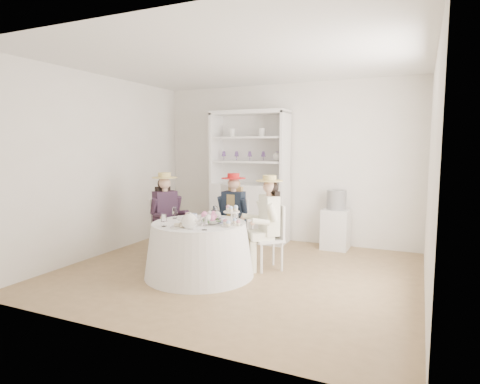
% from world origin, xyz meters
% --- Properties ---
extents(ground, '(4.50, 4.50, 0.00)m').
position_xyz_m(ground, '(0.00, 0.00, 0.00)').
color(ground, olive).
rests_on(ground, ground).
extents(ceiling, '(4.50, 4.50, 0.00)m').
position_xyz_m(ceiling, '(0.00, 0.00, 2.70)').
color(ceiling, white).
rests_on(ceiling, wall_back).
extents(wall_back, '(4.50, 0.00, 4.50)m').
position_xyz_m(wall_back, '(0.00, 2.00, 1.35)').
color(wall_back, white).
rests_on(wall_back, ground).
extents(wall_front, '(4.50, 0.00, 4.50)m').
position_xyz_m(wall_front, '(0.00, -2.00, 1.35)').
color(wall_front, white).
rests_on(wall_front, ground).
extents(wall_left, '(0.00, 4.50, 4.50)m').
position_xyz_m(wall_left, '(-2.25, 0.00, 1.35)').
color(wall_left, white).
rests_on(wall_left, ground).
extents(wall_right, '(0.00, 4.50, 4.50)m').
position_xyz_m(wall_right, '(2.25, 0.00, 1.35)').
color(wall_right, white).
rests_on(wall_right, ground).
extents(tea_table, '(1.39, 1.39, 0.68)m').
position_xyz_m(tea_table, '(-0.39, -0.31, 0.34)').
color(tea_table, white).
rests_on(tea_table, ground).
extents(hutch, '(1.52, 1.00, 2.24)m').
position_xyz_m(hutch, '(-0.54, 1.72, 0.80)').
color(hutch, silver).
rests_on(hutch, ground).
extents(side_table, '(0.42, 0.42, 0.64)m').
position_xyz_m(side_table, '(0.94, 1.75, 0.32)').
color(side_table, silver).
rests_on(side_table, ground).
extents(hatbox, '(0.37, 0.37, 0.31)m').
position_xyz_m(hatbox, '(0.94, 1.75, 0.80)').
color(hatbox, black).
rests_on(hatbox, side_table).
extents(guest_left, '(0.54, 0.50, 1.27)m').
position_xyz_m(guest_left, '(-1.20, 0.14, 0.72)').
color(guest_left, silver).
rests_on(guest_left, ground).
extents(guest_mid, '(0.45, 0.47, 1.25)m').
position_xyz_m(guest_mid, '(-0.35, 0.62, 0.71)').
color(guest_mid, silver).
rests_on(guest_mid, ground).
extents(guest_right, '(0.54, 0.53, 1.27)m').
position_xyz_m(guest_right, '(0.32, 0.28, 0.71)').
color(guest_right, silver).
rests_on(guest_right, ground).
extents(spare_chair, '(0.60, 0.60, 1.04)m').
position_xyz_m(spare_chair, '(-0.55, 1.07, 0.56)').
color(spare_chair, silver).
rests_on(spare_chair, ground).
extents(teacup_a, '(0.10, 0.10, 0.07)m').
position_xyz_m(teacup_a, '(-0.57, -0.12, 0.72)').
color(teacup_a, white).
rests_on(teacup_a, tea_table).
extents(teacup_b, '(0.07, 0.07, 0.06)m').
position_xyz_m(teacup_b, '(-0.39, -0.01, 0.72)').
color(teacup_b, white).
rests_on(teacup_b, tea_table).
extents(teacup_c, '(0.10, 0.10, 0.07)m').
position_xyz_m(teacup_c, '(-0.10, -0.23, 0.72)').
color(teacup_c, white).
rests_on(teacup_c, tea_table).
extents(flower_bowl, '(0.25, 0.25, 0.06)m').
position_xyz_m(flower_bowl, '(-0.19, -0.32, 0.71)').
color(flower_bowl, white).
rests_on(flower_bowl, tea_table).
extents(flower_arrangement, '(0.21, 0.21, 0.08)m').
position_xyz_m(flower_arrangement, '(-0.20, -0.37, 0.78)').
color(flower_arrangement, pink).
rests_on(flower_arrangement, tea_table).
extents(table_teapot, '(0.27, 0.19, 0.20)m').
position_xyz_m(table_teapot, '(-0.29, -0.68, 0.77)').
color(table_teapot, white).
rests_on(table_teapot, tea_table).
extents(sandwich_plate, '(0.29, 0.29, 0.06)m').
position_xyz_m(sandwich_plate, '(-0.41, -0.66, 0.70)').
color(sandwich_plate, white).
rests_on(sandwich_plate, tea_table).
extents(cupcake_stand, '(0.26, 0.26, 0.25)m').
position_xyz_m(cupcake_stand, '(0.09, -0.34, 0.77)').
color(cupcake_stand, white).
rests_on(cupcake_stand, tea_table).
extents(stemware_set, '(0.96, 0.93, 0.15)m').
position_xyz_m(stemware_set, '(-0.39, -0.31, 0.76)').
color(stemware_set, white).
rests_on(stemware_set, tea_table).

